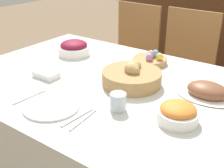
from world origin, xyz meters
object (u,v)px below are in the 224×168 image
at_px(chair_far_left, 129,58).
at_px(bread_basket, 132,76).
at_px(fork, 29,97).
at_px(drinking_cup, 118,102).
at_px(ham_platter, 207,91).
at_px(chair_far_center, 181,70).
at_px(carrot_bowl, 178,113).
at_px(dinner_plate, 52,106).
at_px(knife, 77,117).
at_px(egg_basket, 151,59).
at_px(spoon, 83,120).
at_px(butter_dish, 46,74).
at_px(beet_salad_bowl, 74,48).
at_px(sideboard, 192,42).

distance_m(chair_far_left, bread_basket, 1.04).
relative_size(fork, drinking_cup, 2.27).
distance_m(ham_platter, fork, 0.81).
relative_size(chair_far_center, carrot_bowl, 5.84).
bearing_deg(dinner_plate, knife, 0.00).
xyz_separation_m(egg_basket, spoon, (0.08, -0.70, -0.02)).
relative_size(egg_basket, spoon, 1.16).
height_order(chair_far_left, butter_dish, chair_far_left).
xyz_separation_m(chair_far_left, bread_basket, (0.54, -0.84, 0.27)).
height_order(carrot_bowl, dinner_plate, carrot_bowl).
height_order(chair_far_left, carrot_bowl, chair_far_left).
relative_size(chair_far_center, ham_platter, 3.35).
bearing_deg(ham_platter, drinking_cup, -128.34).
relative_size(egg_basket, carrot_bowl, 1.21).
bearing_deg(beet_salad_bowl, carrot_bowl, -22.03).
distance_m(chair_far_center, fork, 1.28).
bearing_deg(ham_platter, butter_dish, -159.97).
bearing_deg(beet_salad_bowl, ham_platter, -4.75).
bearing_deg(sideboard, drinking_cup, -78.83).
bearing_deg(carrot_bowl, ham_platter, 84.49).
bearing_deg(fork, beet_salad_bowl, 116.67).
bearing_deg(drinking_cup, sideboard, 101.17).
distance_m(knife, drinking_cup, 0.18).
bearing_deg(knife, chair_far_left, 117.48).
bearing_deg(carrot_bowl, chair_far_left, 130.09).
distance_m(egg_basket, fork, 0.74).
height_order(spoon, drinking_cup, drinking_cup).
relative_size(fork, butter_dish, 1.31).
bearing_deg(drinking_cup, bread_basket, 109.11).
height_order(chair_far_center, ham_platter, chair_far_center).
height_order(sideboard, spoon, sideboard).
relative_size(sideboard, fork, 8.88).
distance_m(beet_salad_bowl, knife, 0.76).
relative_size(ham_platter, knife, 1.66).
height_order(chair_far_center, spoon, chair_far_center).
bearing_deg(butter_dish, spoon, -25.43).
xyz_separation_m(chair_far_left, sideboard, (0.25, 0.84, -0.03)).
bearing_deg(bread_basket, drinking_cup, -70.89).
height_order(ham_platter, dinner_plate, ham_platter).
height_order(bread_basket, beet_salad_bowl, bread_basket).
bearing_deg(chair_far_left, carrot_bowl, -44.92).
xyz_separation_m(chair_far_center, beet_salad_bowl, (-0.46, -0.68, 0.27)).
xyz_separation_m(knife, butter_dish, (-0.40, 0.20, 0.01)).
relative_size(chair_far_left, ham_platter, 3.35).
height_order(beet_salad_bowl, drinking_cup, beet_salad_bowl).
bearing_deg(drinking_cup, beet_salad_bowl, 146.61).
bearing_deg(beet_salad_bowl, bread_basket, -17.03).
bearing_deg(ham_platter, knife, -126.76).
bearing_deg(carrot_bowl, chair_far_center, 110.89).
distance_m(egg_basket, beet_salad_bowl, 0.49).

